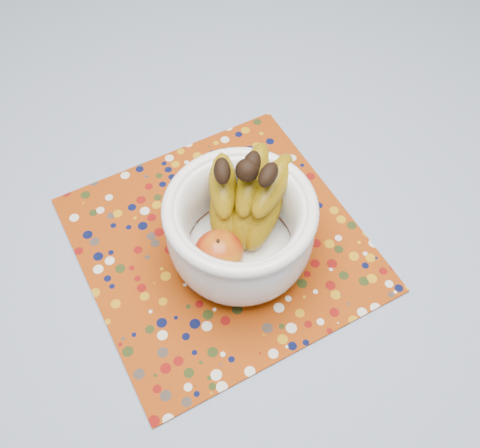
# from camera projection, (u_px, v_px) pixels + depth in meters

# --- Properties ---
(table) EXTENTS (1.20, 1.20, 0.75)m
(table) POSITION_uv_depth(u_px,v_px,m) (241.00, 218.00, 1.01)
(table) COLOR brown
(table) RESTS_ON ground
(tablecloth) EXTENTS (1.32, 1.32, 0.01)m
(tablecloth) POSITION_uv_depth(u_px,v_px,m) (241.00, 191.00, 0.94)
(tablecloth) COLOR #6481A8
(tablecloth) RESTS_ON table
(placemat) EXTENTS (0.55, 0.55, 0.00)m
(placemat) POSITION_uv_depth(u_px,v_px,m) (221.00, 243.00, 0.87)
(placemat) COLOR #873007
(placemat) RESTS_ON tablecloth
(fruit_bowl) EXTENTS (0.23, 0.23, 0.18)m
(fruit_bowl) POSITION_uv_depth(u_px,v_px,m) (244.00, 218.00, 0.80)
(fruit_bowl) COLOR white
(fruit_bowl) RESTS_ON placemat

